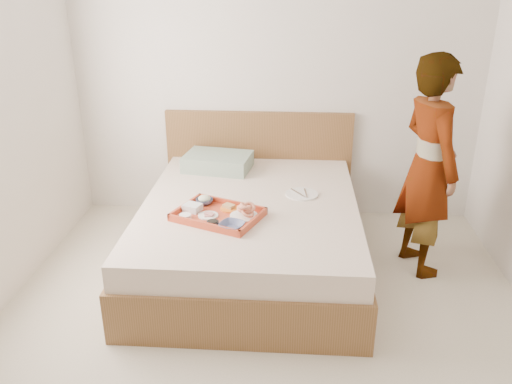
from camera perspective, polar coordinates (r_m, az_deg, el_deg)
The scene contains 16 objects.
ground at distance 3.26m, azimuth 0.57°, elevation -16.97°, with size 3.50×4.00×0.01m, color beige.
wall_back at distance 4.57m, azimuth 2.19°, elevation 12.98°, with size 3.50×0.01×2.60m, color silver.
bed at distance 3.96m, azimuth -0.62°, elevation -4.55°, with size 1.65×2.00×0.53m, color brown.
headboard at distance 4.76m, azimuth 0.30°, elevation 3.12°, with size 1.65×0.06×0.95m, color brown.
pillow at distance 4.46m, azimuth -4.15°, elevation 3.29°, with size 0.54×0.37×0.13m, color #8BA88D.
tray at distance 3.60m, azimuth -4.12°, elevation -2.41°, with size 0.56×0.40×0.05m, color #B94424.
prawn_plate at distance 3.57m, azimuth -1.31°, elevation -2.62°, with size 0.19×0.19×0.01m, color white.
navy_bowl_big at distance 3.42m, azimuth -2.63°, elevation -3.67°, with size 0.16×0.16×0.04m, color #142144.
sauce_dish at distance 3.46m, azimuth -4.70°, elevation -3.41°, with size 0.08×0.08×0.03m, color black.
meat_plate at distance 3.60m, azimuth -5.21°, elevation -2.56°, with size 0.14×0.14×0.01m, color white.
bread_plate at distance 3.69m, azimuth -2.85°, elevation -1.79°, with size 0.14×0.14×0.01m, color orange.
salad_bowl at distance 3.78m, azimuth -5.60°, elevation -1.00°, with size 0.12×0.12×0.04m, color #142144.
plastic_tub at distance 3.68m, azimuth -6.90°, elevation -1.69°, with size 0.12×0.10×0.05m, color silver.
cheese_round at distance 3.58m, azimuth -7.68°, elevation -2.63°, with size 0.08×0.08×0.03m, color white.
dinner_plate at distance 3.97m, azimuth 4.98°, elevation -0.23°, with size 0.25×0.25×0.01m, color white.
person at distance 3.93m, azimuth 18.18°, elevation 2.60°, with size 0.58×0.38×1.60m, color beige.
Camera 1 is at (0.14, -2.49, 2.10)m, focal length 36.93 mm.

